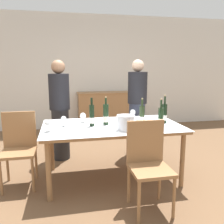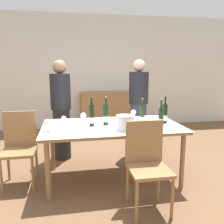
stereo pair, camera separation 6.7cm
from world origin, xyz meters
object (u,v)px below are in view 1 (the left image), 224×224
at_px(dining_table, 112,130).
at_px(wine_bottle_2, 161,117).
at_px(wine_glass_3, 133,112).
at_px(chair_near_front, 148,159).
at_px(wine_bottle_3, 106,115).
at_px(person_guest_left, 137,108).
at_px(wine_glass_4, 146,123).
at_px(wine_glass_5, 83,116).
at_px(wine_glass_0, 64,119).
at_px(wine_bottle_4, 164,114).
at_px(wine_bottle_1, 92,116).
at_px(chair_left_end, 19,144).
at_px(wine_bottle_0, 142,115).
at_px(ice_bucket, 126,122).
at_px(wine_glass_2, 49,124).
at_px(wine_glass_1, 138,120).
at_px(person_host, 60,110).
at_px(sideboard_cabinet, 107,110).

height_order(dining_table, wine_bottle_2, wine_bottle_2).
height_order(wine_glass_3, chair_near_front, chair_near_front).
relative_size(wine_bottle_3, chair_near_front, 0.40).
bearing_deg(person_guest_left, wine_glass_4, -102.55).
relative_size(wine_glass_4, wine_glass_5, 1.06).
bearing_deg(wine_glass_0, wine_bottle_4, -3.21).
distance_m(wine_bottle_1, wine_bottle_2, 0.91).
bearing_deg(wine_bottle_1, wine_glass_3, 27.89).
distance_m(wine_bottle_1, chair_left_end, 1.01).
xyz_separation_m(wine_bottle_3, chair_left_end, (-1.14, 0.04, -0.34)).
xyz_separation_m(chair_left_end, chair_near_front, (1.46, -0.84, 0.00)).
distance_m(wine_bottle_0, wine_bottle_4, 0.33).
height_order(wine_bottle_1, wine_bottle_4, wine_bottle_4).
bearing_deg(ice_bucket, dining_table, 112.78).
distance_m(ice_bucket, wine_glass_2, 0.94).
height_order(wine_glass_0, wine_glass_1, wine_glass_0).
xyz_separation_m(wine_glass_0, chair_left_end, (-0.58, 0.02, -0.31)).
bearing_deg(wine_glass_5, wine_glass_2, -137.52).
distance_m(wine_bottle_4, person_guest_left, 0.87).
bearing_deg(ice_bucket, wine_bottle_1, 143.94).
relative_size(wine_bottle_2, wine_glass_4, 2.52).
bearing_deg(wine_bottle_1, wine_glass_5, 111.93).
xyz_separation_m(wine_glass_3, wine_glass_5, (-0.76, -0.11, -0.00)).
xyz_separation_m(wine_bottle_0, wine_bottle_4, (0.33, -0.01, 0.01)).
xyz_separation_m(chair_near_front, person_guest_left, (0.38, 1.60, 0.28)).
xyz_separation_m(dining_table, wine_glass_5, (-0.37, 0.24, 0.16)).
relative_size(dining_table, person_host, 1.12).
bearing_deg(wine_glass_3, chair_left_end, -170.53).
distance_m(wine_bottle_2, person_guest_left, 1.03).
bearing_deg(wine_bottle_2, wine_glass_1, 175.94).
height_order(sideboard_cabinet, wine_glass_3, sideboard_cabinet).
bearing_deg(wine_glass_1, wine_bottle_2, -4.06).
xyz_separation_m(wine_bottle_0, chair_left_end, (-1.64, 0.09, -0.33)).
bearing_deg(wine_bottle_2, wine_glass_4, -143.55).
distance_m(wine_glass_4, person_guest_left, 1.26).
relative_size(wine_glass_0, wine_glass_4, 0.94).
bearing_deg(wine_glass_3, chair_near_front, -97.95).
bearing_deg(wine_bottle_3, sideboard_cabinet, 79.30).
xyz_separation_m(wine_glass_2, wine_glass_4, (1.16, -0.22, 0.01)).
xyz_separation_m(wine_glass_3, chair_near_front, (-0.16, -1.11, -0.30)).
distance_m(ice_bucket, person_guest_left, 1.24).
xyz_separation_m(wine_glass_1, wine_glass_3, (0.08, 0.52, 0.00)).
bearing_deg(wine_glass_0, dining_table, -6.16).
bearing_deg(wine_bottle_3, wine_glass_0, 177.54).
relative_size(dining_table, wine_bottle_4, 4.71).
height_order(ice_bucket, person_guest_left, person_guest_left).
distance_m(sideboard_cabinet, wine_glass_0, 2.88).
distance_m(wine_bottle_2, wine_glass_3, 0.58).
bearing_deg(ice_bucket, chair_left_end, 164.61).
bearing_deg(wine_glass_5, person_guest_left, 31.37).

